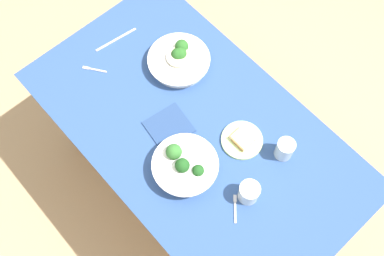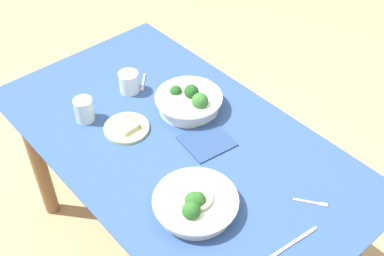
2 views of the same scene
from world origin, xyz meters
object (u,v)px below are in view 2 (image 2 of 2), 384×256
fork_by_far_bowl (312,203)px  broccoli_bowl_far (195,204)px  water_glass_side (84,110)px  napkin_folded_upper (207,141)px  water_glass_center (129,82)px  broccoli_bowl_near (189,101)px  bread_side_plate (127,127)px  fork_by_near_bowl (143,83)px  table_knife_left (291,244)px

fork_by_far_bowl → broccoli_bowl_far: bearing=-162.3°
water_glass_side → fork_by_far_bowl: water_glass_side is taller
napkin_folded_upper → water_glass_side: bearing=33.6°
fork_by_far_bowl → napkin_folded_upper: (0.44, 0.06, 0.00)m
water_glass_center → water_glass_side: water_glass_side is taller
broccoli_bowl_far → fork_by_far_bowl: bearing=-127.3°
water_glass_side → fork_by_far_bowl: (-0.84, -0.33, -0.05)m
broccoli_bowl_near → water_glass_side: (0.22, 0.34, 0.01)m
napkin_folded_upper → broccoli_bowl_near: bearing=-22.0°
bread_side_plate → water_glass_side: bearing=29.4°
fork_by_near_bowl → table_knife_left: (-0.93, 0.14, -0.00)m
broccoli_bowl_far → fork_by_near_bowl: bearing=-23.2°
water_glass_side → fork_by_near_bowl: bearing=-84.0°
broccoli_bowl_near → water_glass_center: broccoli_bowl_near is taller
broccoli_bowl_near → fork_by_near_bowl: size_ratio=2.98×
bread_side_plate → table_knife_left: bearing=-174.4°
broccoli_bowl_far → broccoli_bowl_near: bearing=-38.9°
bread_side_plate → fork_by_near_bowl: (0.18, -0.22, -0.01)m
water_glass_center → broccoli_bowl_near: bearing=-156.1°
broccoli_bowl_far → water_glass_center: (0.64, -0.20, 0.01)m
broccoli_bowl_near → water_glass_center: size_ratio=3.01×
bread_side_plate → water_glass_side: size_ratio=1.81×
bread_side_plate → table_knife_left: (-0.75, -0.07, -0.01)m
broccoli_bowl_far → water_glass_side: bearing=2.7°
bread_side_plate → fork_by_far_bowl: size_ratio=1.78×
broccoli_bowl_near → napkin_folded_upper: size_ratio=1.56×
broccoli_bowl_far → napkin_folded_upper: size_ratio=1.63×
broccoli_bowl_near → bread_side_plate: broccoli_bowl_near is taller
water_glass_center → fork_by_far_bowl: size_ratio=0.91×
fork_by_far_bowl → water_glass_center: bearing=151.6°
fork_by_far_bowl → table_knife_left: (-0.06, 0.17, -0.00)m
water_glass_side → table_knife_left: water_glass_side is taller
water_glass_side → napkin_folded_upper: (-0.40, -0.27, -0.04)m
fork_by_far_bowl → table_knife_left: bearing=-106.4°
fork_by_far_bowl → table_knife_left: 0.18m
water_glass_center → fork_by_near_bowl: 0.08m
water_glass_side → fork_by_near_bowl: (0.03, -0.30, -0.05)m
broccoli_bowl_near → napkin_folded_upper: broccoli_bowl_near is taller
bread_side_plate → napkin_folded_upper: bread_side_plate is taller
water_glass_center → table_knife_left: water_glass_center is taller
water_glass_side → water_glass_center: bearing=-82.7°
fork_by_far_bowl → broccoli_bowl_near: bearing=144.1°
fork_by_near_bowl → napkin_folded_upper: (-0.44, 0.04, 0.00)m
broccoli_bowl_near → napkin_folded_upper: 0.20m
water_glass_side → fork_by_near_bowl: 0.31m
table_knife_left → napkin_folded_upper: (0.50, -0.11, 0.00)m
water_glass_side → fork_by_far_bowl: size_ratio=0.98×
broccoli_bowl_near → fork_by_near_bowl: broccoli_bowl_near is taller
bread_side_plate → napkin_folded_upper: bearing=-144.0°
broccoli_bowl_near → fork_by_near_bowl: (0.25, 0.04, -0.04)m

